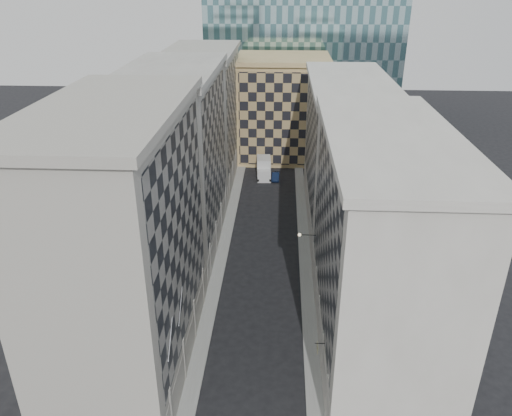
% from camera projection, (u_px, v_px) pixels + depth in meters
% --- Properties ---
extents(sidewalk_west, '(1.50, 100.00, 0.15)m').
position_uv_depth(sidewalk_west, '(222.00, 253.00, 63.55)').
color(sidewalk_west, gray).
rests_on(sidewalk_west, ground).
extents(sidewalk_east, '(1.50, 100.00, 0.15)m').
position_uv_depth(sidewalk_east, '(305.00, 255.00, 63.05)').
color(sidewalk_east, gray).
rests_on(sidewalk_east, ground).
extents(bldg_left_a, '(10.80, 22.80, 23.70)m').
position_uv_depth(bldg_left_a, '(125.00, 245.00, 41.64)').
color(bldg_left_a, '#A39E92').
rests_on(bldg_left_a, ground).
extents(bldg_left_b, '(10.80, 22.80, 22.70)m').
position_uv_depth(bldg_left_b, '(177.00, 161.00, 61.71)').
color(bldg_left_b, gray).
rests_on(bldg_left_b, ground).
extents(bldg_left_c, '(10.80, 22.80, 21.70)m').
position_uv_depth(bldg_left_c, '(204.00, 118.00, 81.77)').
color(bldg_left_c, '#A39E92').
rests_on(bldg_left_c, ground).
extents(bldg_right_a, '(10.80, 26.80, 20.70)m').
position_uv_depth(bldg_right_a, '(378.00, 244.00, 44.86)').
color(bldg_right_a, '#B5B1A6').
rests_on(bldg_right_a, ground).
extents(bldg_right_b, '(10.80, 28.80, 19.70)m').
position_uv_depth(bldg_right_b, '(345.00, 151.00, 69.42)').
color(bldg_right_b, '#B5B1A6').
rests_on(bldg_right_b, ground).
extents(tan_block, '(16.80, 14.80, 18.80)m').
position_uv_depth(tan_block, '(282.00, 108.00, 93.39)').
color(tan_block, tan).
rests_on(tan_block, ground).
extents(church_tower, '(7.20, 7.20, 51.50)m').
position_uv_depth(church_tower, '(275.00, 3.00, 98.70)').
color(church_tower, '#292420').
rests_on(church_tower, ground).
extents(flagpoles_left, '(0.10, 6.33, 2.33)m').
position_uv_depth(flagpoles_left, '(176.00, 322.00, 38.53)').
color(flagpoles_left, gray).
rests_on(flagpoles_left, ground).
extents(bracket_lamp, '(1.98, 0.36, 0.36)m').
position_uv_depth(bracket_lamp, '(301.00, 235.00, 55.05)').
color(bracket_lamp, black).
rests_on(bracket_lamp, ground).
extents(box_truck, '(2.73, 5.93, 3.18)m').
position_uv_depth(box_truck, '(264.00, 169.00, 87.01)').
color(box_truck, silver).
rests_on(box_truck, ground).
extents(dark_car, '(1.35, 3.72, 1.22)m').
position_uv_depth(dark_car, '(276.00, 176.00, 85.93)').
color(dark_car, '#0F1B37').
rests_on(dark_car, ground).
extents(shop_sign, '(0.91, 0.79, 0.88)m').
position_uv_depth(shop_sign, '(318.00, 347.00, 42.04)').
color(shop_sign, black).
rests_on(shop_sign, ground).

